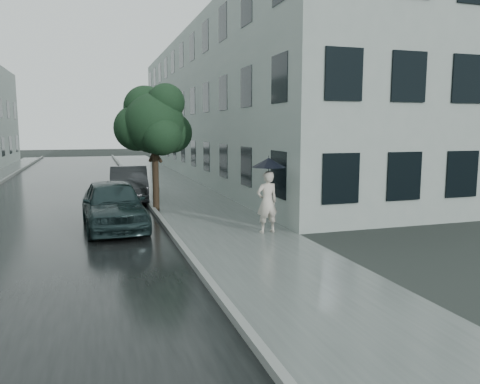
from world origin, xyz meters
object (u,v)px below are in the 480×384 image
object	(u,v)px
lamp_post	(152,135)
car_near	(113,204)
pedestrian	(267,202)
car_far	(129,184)
street_tree	(154,123)

from	to	relation	value
lamp_post	car_near	size ratio (longest dim) A/B	1.08
car_near	lamp_post	bearing A→B (deg)	71.65
pedestrian	car_far	distance (m)	8.27
car_near	car_far	bearing A→B (deg)	77.90
pedestrian	car_near	bearing A→B (deg)	-31.07
street_tree	car_near	xyz separation A→B (m)	(-1.65, -2.79, -2.50)
car_near	car_far	xyz separation A→B (m)	(0.89, 5.56, -0.04)
pedestrian	car_near	distance (m)	4.72
street_tree	pedestrian	bearing A→B (deg)	-61.10
street_tree	lamp_post	size ratio (longest dim) A/B	0.98
lamp_post	car_near	xyz separation A→B (m)	(-2.23, -8.14, -1.98)
car_far	pedestrian	bearing A→B (deg)	-61.85
pedestrian	lamp_post	size ratio (longest dim) A/B	0.38
lamp_post	car_far	bearing A→B (deg)	-127.08
street_tree	car_far	size ratio (longest dim) A/B	1.07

